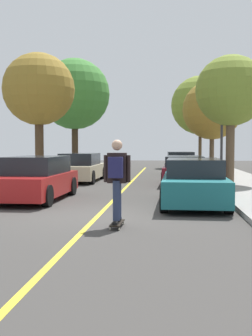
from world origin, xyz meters
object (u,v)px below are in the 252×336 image
object	(u,v)px
street_tree_right_nearest	(231,91)
streetlamp	(222,111)
parked_car_left_nearest	(36,179)
street_tree_left_near	(75,94)
parked_car_right_nearest	(194,182)
parked_car_right_near	(184,170)
skateboard	(117,223)
skateboarder	(117,176)
parked_car_right_far	(180,164)
street_tree_right_far	(200,105)
street_tree_right_near	(212,110)
street_tree_left_nearest	(39,90)
parked_car_left_near	(81,168)

from	to	relation	value
street_tree_right_nearest	streetlamp	world-z (taller)	streetlamp
parked_car_left_nearest	street_tree_left_near	xyz separation A→B (m)	(-1.88, 14.35, 4.48)
parked_car_right_nearest	parked_car_left_nearest	bearing A→B (deg)	173.06
parked_car_left_nearest	parked_car_right_near	distance (m)	7.93
skateboard	skateboarder	distance (m)	1.03
parked_car_right_far	street_tree_right_far	bearing A→B (deg)	78.22
parked_car_left_nearest	street_tree_left_near	size ratio (longest dim) A/B	0.59
street_tree_right_nearest	street_tree_right_near	bearing A→B (deg)	90.00
street_tree_left_near	street_tree_right_far	bearing A→B (deg)	38.50
street_tree_right_near	skateboard	xyz separation A→B (m)	(-3.75, -16.69, -3.81)
street_tree_right_near	street_tree_right_far	size ratio (longest dim) A/B	0.76
parked_car_right_nearest	parked_car_right_near	xyz separation A→B (m)	(-0.00, 6.74, -0.02)
parked_car_left_nearest	street_tree_right_near	bearing A→B (deg)	60.82
skateboarder	parked_car_left_nearest	bearing A→B (deg)	126.22
parked_car_left_nearest	parked_car_right_far	world-z (taller)	parked_car_left_nearest
parked_car_left_nearest	street_tree_left_nearest	bearing A→B (deg)	106.18
street_tree_right_near	street_tree_right_nearest	bearing A→B (deg)	-90.00
parked_car_left_nearest	street_tree_right_far	xyz separation A→B (m)	(6.92, 21.35, 4.35)
parked_car_left_near	street_tree_right_far	bearing A→B (deg)	64.09
street_tree_left_nearest	streetlamp	xyz separation A→B (m)	(8.67, 0.35, -1.07)
street_tree_right_nearest	skateboard	distance (m)	10.83
street_tree_left_near	streetlamp	size ratio (longest dim) A/B	1.31
parked_car_right_nearest	skateboard	world-z (taller)	parked_car_right_nearest
parked_car_right_nearest	parked_car_right_far	bearing A→B (deg)	90.00
parked_car_right_near	skateboarder	world-z (taller)	skateboarder
streetlamp	parked_car_left_nearest	bearing A→B (deg)	-134.79
street_tree_left_near	skateboard	distance (m)	19.97
parked_car_right_near	street_tree_right_far	world-z (taller)	street_tree_right_far
skateboarder	street_tree_right_nearest	bearing A→B (deg)	68.20
street_tree_right_nearest	streetlamp	xyz separation A→B (m)	(-0.13, 1.78, -0.70)
parked_car_left_near	street_tree_right_near	size ratio (longest dim) A/B	0.82
street_tree_right_nearest	street_tree_right_near	xyz separation A→B (m)	(0.00, 7.34, -0.17)
street_tree_right_far	skateboarder	bearing A→B (deg)	-98.32
parked_car_left_nearest	street_tree_right_far	size ratio (longest dim) A/B	0.60
streetlamp	parked_car_right_nearest	bearing A→B (deg)	-103.21
street_tree_left_nearest	streetlamp	size ratio (longest dim) A/B	1.07
street_tree_right_nearest	skateboard	bearing A→B (deg)	-111.86
parked_car_left_near	skateboard	xyz separation A→B (m)	(3.17, -11.40, -0.58)
street_tree_right_near	skateboarder	xyz separation A→B (m)	(-3.75, -16.72, -2.78)
street_tree_right_nearest	skateboard	world-z (taller)	street_tree_right_nearest
street_tree_left_near	skateboarder	size ratio (longest dim) A/B	4.15
parked_car_right_far	skateboard	distance (m)	16.74
parked_car_left_nearest	parked_car_right_nearest	size ratio (longest dim) A/B	0.94
parked_car_right_far	street_tree_left_nearest	bearing A→B (deg)	-139.88
parked_car_right_near	streetlamp	xyz separation A→B (m)	(1.75, 0.72, 2.71)
parked_car_right_nearest	street_tree_left_nearest	size ratio (longest dim) A/B	0.76
street_tree_left_near	street_tree_right_nearest	world-z (taller)	street_tree_left_near
street_tree_right_near	skateboarder	distance (m)	17.36
parked_car_left_nearest	parked_car_right_far	distance (m)	13.32
streetlamp	skateboarder	xyz separation A→B (m)	(-3.62, -11.17, -2.24)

